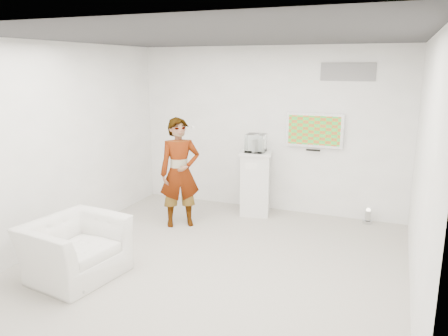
# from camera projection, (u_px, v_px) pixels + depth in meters

# --- Properties ---
(room) EXTENTS (5.01, 5.01, 3.00)m
(room) POSITION_uv_depth(u_px,v_px,m) (216.00, 156.00, 5.74)
(room) COLOR #A5A297
(room) RESTS_ON ground
(tv) EXTENTS (1.00, 0.08, 0.60)m
(tv) POSITION_uv_depth(u_px,v_px,m) (315.00, 130.00, 7.63)
(tv) COLOR silver
(tv) RESTS_ON room
(logo_decal) EXTENTS (0.90, 0.02, 0.30)m
(logo_decal) POSITION_uv_depth(u_px,v_px,m) (348.00, 72.00, 7.26)
(logo_decal) COLOR slate
(logo_decal) RESTS_ON room
(person) EXTENTS (0.80, 0.74, 1.83)m
(person) POSITION_uv_depth(u_px,v_px,m) (180.00, 173.00, 7.25)
(person) COLOR silver
(person) RESTS_ON room
(armchair) EXTENTS (1.16, 1.28, 0.74)m
(armchair) POSITION_uv_depth(u_px,v_px,m) (75.00, 249.00, 5.58)
(armchair) COLOR silver
(armchair) RESTS_ON room
(pedestal) EXTENTS (0.67, 0.67, 1.15)m
(pedestal) POSITION_uv_depth(u_px,v_px,m) (255.00, 183.00, 7.90)
(pedestal) COLOR silver
(pedestal) RESTS_ON room
(floor_uplight) EXTENTS (0.20, 0.20, 0.26)m
(floor_uplight) POSITION_uv_depth(u_px,v_px,m) (368.00, 216.00, 7.49)
(floor_uplight) COLOR silver
(floor_uplight) RESTS_ON room
(vitrine) EXTENTS (0.33, 0.33, 0.32)m
(vitrine) POSITION_uv_depth(u_px,v_px,m) (256.00, 143.00, 7.73)
(vitrine) COLOR silver
(vitrine) RESTS_ON pedestal
(console) EXTENTS (0.08, 0.17, 0.23)m
(console) POSITION_uv_depth(u_px,v_px,m) (256.00, 146.00, 7.74)
(console) COLOR silver
(console) RESTS_ON pedestal
(wii_remote) EXTENTS (0.10, 0.13, 0.03)m
(wii_remote) POSITION_uv_depth(u_px,v_px,m) (193.00, 127.00, 7.28)
(wii_remote) COLOR silver
(wii_remote) RESTS_ON person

